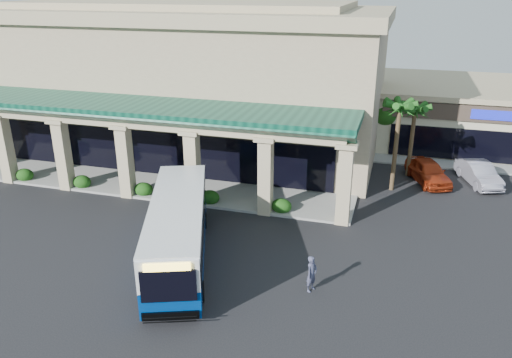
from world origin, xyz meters
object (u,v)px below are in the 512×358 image
(pedestrian, at_px, (312,274))
(car_silver, at_px, (428,171))
(transit_bus, at_px, (178,231))
(car_white, at_px, (479,173))

(pedestrian, bearing_deg, car_silver, 3.39)
(transit_bus, bearing_deg, car_silver, 28.88)
(car_silver, bearing_deg, car_white, -10.63)
(pedestrian, distance_m, car_silver, 15.76)
(car_silver, relative_size, car_white, 1.02)
(pedestrian, distance_m, car_white, 17.72)
(pedestrian, height_order, car_white, pedestrian)
(car_silver, xyz_separation_m, car_white, (3.27, 0.68, -0.04))
(transit_bus, height_order, car_white, transit_bus)
(transit_bus, height_order, car_silver, transit_bus)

